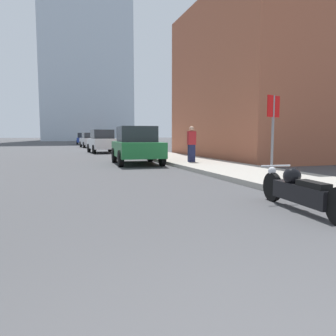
# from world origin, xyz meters

# --- Properties ---
(sidewalk) EXTENTS (2.84, 240.00, 0.15)m
(sidewalk) POSITION_xyz_m (5.00, 40.00, 0.07)
(sidewalk) COLOR #9E998E
(sidewalk) RESTS_ON ground_plane
(brick_storefront) EXTENTS (12.32, 10.41, 8.83)m
(brick_storefront) POSITION_xyz_m (12.78, 15.51, 4.41)
(brick_storefront) COLOR #9E563D
(brick_storefront) RESTS_ON ground_plane
(motorcycle) EXTENTS (0.62, 2.46, 0.75)m
(motorcycle) POSITION_xyz_m (2.93, 3.52, 0.36)
(motorcycle) COLOR black
(motorcycle) RESTS_ON ground_plane
(parked_car_green) EXTENTS (2.17, 4.02, 1.73)m
(parked_car_green) POSITION_xyz_m (2.43, 13.68, 0.87)
(parked_car_green) COLOR #1E6B33
(parked_car_green) RESTS_ON ground_plane
(parked_car_white) EXTENTS (2.03, 4.08, 1.75)m
(parked_car_white) POSITION_xyz_m (2.23, 24.25, 0.87)
(parked_car_white) COLOR silver
(parked_car_white) RESTS_ON ground_plane
(parked_car_silver) EXTENTS (2.09, 4.50, 1.61)m
(parked_car_silver) POSITION_xyz_m (2.45, 36.09, 0.82)
(parked_car_silver) COLOR #BCBCC1
(parked_car_silver) RESTS_ON ground_plane
(parked_car_blue) EXTENTS (2.02, 4.02, 1.70)m
(parked_car_blue) POSITION_xyz_m (2.61, 49.20, 0.83)
(parked_car_blue) COLOR #1E3899
(parked_car_blue) RESTS_ON ground_plane
(stop_sign) EXTENTS (0.57, 0.26, 2.28)m
(stop_sign) POSITION_xyz_m (4.75, 6.79, 1.70)
(stop_sign) COLOR slate
(stop_sign) RESTS_ON sidewalk
(pedestrian) EXTENTS (0.36, 0.22, 1.57)m
(pedestrian) POSITION_xyz_m (4.59, 12.32, 0.95)
(pedestrian) COLOR #1E2347
(pedestrian) RESTS_ON sidewalk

